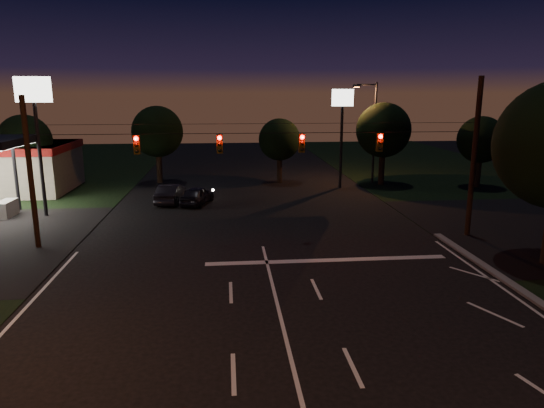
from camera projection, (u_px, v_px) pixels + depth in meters
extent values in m
cube|color=silver|center=(327.00, 260.00, 23.97)|extent=(12.00, 0.50, 0.01)
cylinder|color=black|center=(467.00, 235.00, 28.20)|extent=(0.30, 0.30, 9.00)
cylinder|color=black|center=(39.00, 247.00, 25.97)|extent=(0.28, 0.28, 8.00)
cylinder|color=black|center=(261.00, 133.00, 25.75)|extent=(24.00, 0.03, 0.03)
cylinder|color=black|center=(261.00, 124.00, 25.63)|extent=(24.00, 0.02, 0.02)
cube|color=#3F3307|center=(137.00, 145.00, 25.27)|extent=(0.32, 0.26, 1.00)
sphere|color=#FF0705|center=(136.00, 139.00, 25.04)|extent=(0.22, 0.22, 0.22)
sphere|color=black|center=(136.00, 145.00, 25.11)|extent=(0.20, 0.20, 0.20)
sphere|color=black|center=(137.00, 151.00, 25.18)|extent=(0.20, 0.20, 0.20)
cube|color=#3F3307|center=(220.00, 144.00, 25.66)|extent=(0.32, 0.26, 1.00)
sphere|color=#FF0705|center=(219.00, 138.00, 25.44)|extent=(0.22, 0.22, 0.22)
sphere|color=black|center=(220.00, 144.00, 25.51)|extent=(0.20, 0.20, 0.20)
sphere|color=black|center=(220.00, 150.00, 25.58)|extent=(0.20, 0.20, 0.20)
cube|color=#3F3307|center=(302.00, 143.00, 26.07)|extent=(0.32, 0.26, 1.00)
sphere|color=#FF0705|center=(302.00, 137.00, 25.84)|extent=(0.22, 0.22, 0.22)
sphere|color=black|center=(302.00, 143.00, 25.92)|extent=(0.20, 0.20, 0.20)
sphere|color=black|center=(302.00, 150.00, 25.99)|extent=(0.20, 0.20, 0.20)
cube|color=#3F3307|center=(379.00, 142.00, 26.47)|extent=(0.32, 0.26, 1.00)
sphere|color=#FF0705|center=(381.00, 137.00, 26.24)|extent=(0.22, 0.22, 0.22)
sphere|color=black|center=(380.00, 143.00, 26.32)|extent=(0.20, 0.20, 0.20)
sphere|color=black|center=(380.00, 149.00, 26.39)|extent=(0.20, 0.20, 0.20)
cube|color=gray|center=(7.00, 209.00, 32.22)|extent=(0.80, 2.00, 1.10)
cylinder|color=black|center=(16.00, 177.00, 33.75)|extent=(0.24, 0.24, 4.80)
cylinder|color=black|center=(41.00, 161.00, 31.74)|extent=(0.24, 0.24, 7.50)
cube|color=white|center=(33.00, 89.00, 30.72)|extent=(2.20, 0.30, 1.60)
cylinder|color=black|center=(341.00, 148.00, 41.60)|extent=(0.24, 0.24, 7.00)
cube|color=white|center=(343.00, 98.00, 40.66)|extent=(1.80, 0.30, 1.40)
cylinder|color=black|center=(374.00, 134.00, 43.64)|extent=(0.20, 0.20, 9.00)
cylinder|color=black|center=(367.00, 85.00, 42.60)|extent=(1.80, 0.12, 0.12)
cube|color=black|center=(357.00, 86.00, 42.54)|extent=(0.60, 0.35, 0.22)
cube|color=orange|center=(357.00, 87.00, 42.56)|extent=(0.45, 0.25, 0.04)
cylinder|color=black|center=(29.00, 175.00, 39.63)|extent=(0.49, 0.49, 3.00)
sphere|color=black|center=(25.00, 141.00, 39.00)|extent=(4.20, 4.20, 4.20)
sphere|color=black|center=(32.00, 142.00, 39.38)|extent=(3.15, 3.15, 3.15)
sphere|color=black|center=(21.00, 142.00, 39.19)|extent=(2.94, 2.94, 2.94)
cylinder|color=black|center=(159.00, 165.00, 44.42)|extent=(0.52, 0.52, 3.25)
sphere|color=black|center=(157.00, 132.00, 43.73)|extent=(4.60, 4.60, 4.60)
sphere|color=black|center=(163.00, 133.00, 44.14)|extent=(3.45, 3.45, 3.45)
sphere|color=black|center=(153.00, 133.00, 43.94)|extent=(3.22, 3.22, 3.22)
cylinder|color=black|center=(279.00, 168.00, 44.52)|extent=(0.47, 0.47, 2.75)
sphere|color=black|center=(280.00, 140.00, 43.94)|extent=(3.80, 3.80, 3.80)
sphere|color=black|center=(283.00, 140.00, 44.28)|extent=(2.85, 2.85, 2.85)
sphere|color=black|center=(275.00, 140.00, 44.11)|extent=(2.66, 2.66, 2.66)
cylinder|color=black|center=(382.00, 166.00, 43.35)|extent=(0.53, 0.53, 3.40)
sphere|color=black|center=(384.00, 130.00, 42.63)|extent=(4.80, 4.80, 4.80)
sphere|color=black|center=(387.00, 131.00, 43.06)|extent=(3.60, 3.60, 3.60)
sphere|color=black|center=(377.00, 131.00, 42.84)|extent=(3.36, 3.36, 3.36)
cylinder|color=black|center=(478.00, 171.00, 42.21)|extent=(0.48, 0.48, 2.90)
sphere|color=black|center=(481.00, 140.00, 41.60)|extent=(4.00, 4.00, 4.00)
sphere|color=black|center=(484.00, 141.00, 41.95)|extent=(3.00, 3.00, 3.00)
sphere|color=black|center=(475.00, 140.00, 41.77)|extent=(2.80, 2.80, 2.80)
imported|color=black|center=(197.00, 195.00, 35.95)|extent=(2.68, 4.27, 1.35)
imported|color=black|center=(171.00, 193.00, 36.40)|extent=(2.02, 4.48, 1.43)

